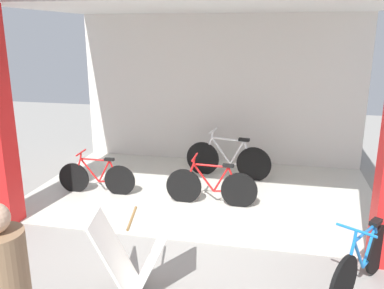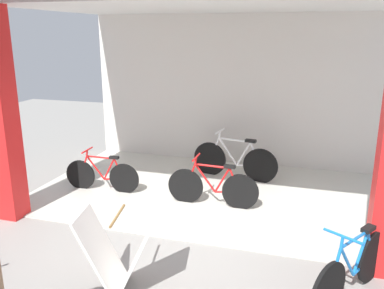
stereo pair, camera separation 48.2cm
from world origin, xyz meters
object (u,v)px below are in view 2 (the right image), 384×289
Objects in this scene: bicycle_inside_1 at (213,187)px; sandwich_board_sign at (120,253)px; bicycle_parked_0 at (352,269)px; bicycle_inside_0 at (102,175)px; bicycle_inside_2 at (235,160)px.

bicycle_inside_1 is 1.62× the size of sandwich_board_sign.
bicycle_parked_0 is 2.56m from sandwich_board_sign.
bicycle_inside_0 is 2.58m from bicycle_inside_2.
sandwich_board_sign is (1.66, -2.60, 0.15)m from bicycle_inside_0.
bicycle_parked_0 reaches higher than bicycle_inside_0.
bicycle_inside_2 reaches higher than bicycle_parked_0.
bicycle_parked_0 is at bearing -59.89° from bicycle_inside_2.
sandwich_board_sign is at bearing -57.44° from bicycle_inside_0.
bicycle_inside_2 is at bearing 31.55° from bicycle_inside_0.
sandwich_board_sign is at bearing -97.84° from bicycle_inside_2.
bicycle_inside_2 is 3.87m from bicycle_parked_0.
bicycle_inside_1 is at bearing -1.65° from bicycle_inside_0.
bicycle_inside_2 is 1.28× the size of bicycle_parked_0.
bicycle_inside_1 is at bearing -94.02° from bicycle_inside_2.
bicycle_inside_0 is 2.10m from bicycle_inside_1.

